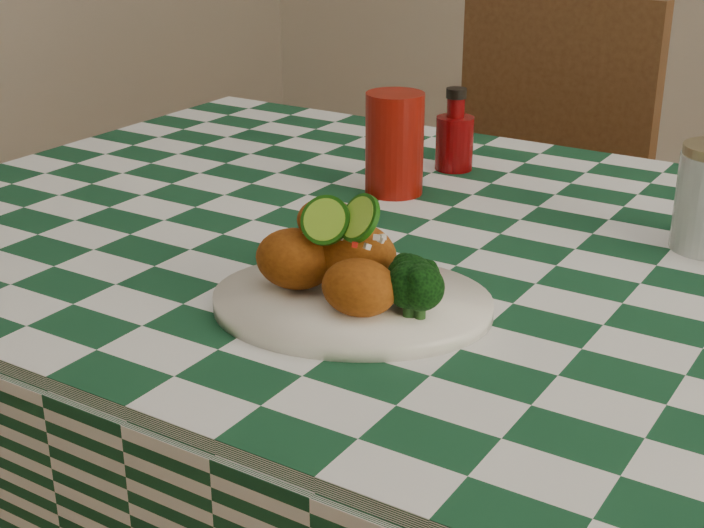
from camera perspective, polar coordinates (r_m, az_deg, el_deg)
The scene contains 7 objects.
dining_table at distance 1.43m, azimuth 6.61°, elevation -13.93°, with size 1.66×1.06×0.79m, color #134025, non-canonical shape.
plate at distance 1.06m, azimuth 0.00°, elevation -2.30°, with size 0.30×0.24×0.02m, color white, non-canonical shape.
fried_chicken_pile at distance 1.04m, azimuth -0.16°, elevation 0.94°, with size 0.17×0.13×0.11m, color #91440E, non-canonical shape.
broccoli_side at distance 1.02m, azimuth 4.49°, elevation -1.22°, with size 0.08×0.08×0.06m, color black, non-canonical shape.
red_tumbler at distance 1.43m, azimuth 2.49°, elevation 7.01°, with size 0.08×0.08×0.15m, color maroon.
ketchup_bottle at distance 1.56m, azimuth 6.01°, elevation 7.80°, with size 0.06×0.06×0.13m, color #690506, non-canonical shape.
wooden_chair_left at distance 2.10m, azimuth 8.77°, elevation 1.27°, with size 0.45×0.47×0.99m, color #472814, non-canonical shape.
Camera 1 is at (0.48, -1.06, 1.24)m, focal length 50.00 mm.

